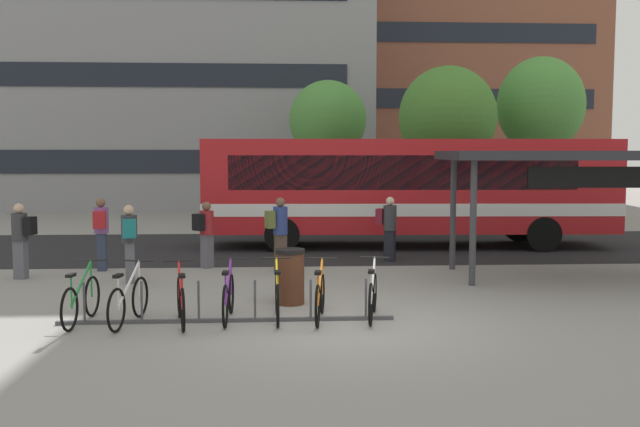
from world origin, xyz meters
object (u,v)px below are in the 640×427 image
at_px(street_tree_0, 448,117).
at_px(street_tree_1, 541,105).
at_px(city_bus, 410,188).
at_px(parked_bicycle_white_6, 373,296).
at_px(commuter_olive_pack_5, 279,229).
at_px(parked_bicycle_green_0, 81,301).
at_px(parked_bicycle_yellow_4, 277,297).
at_px(parked_bicycle_purple_3, 228,298).
at_px(commuter_black_pack_2, 21,235).
at_px(commuter_red_pack_1, 101,229).
at_px(street_tree_2, 328,120).
at_px(parked_bicycle_red_2, 181,301).
at_px(commuter_maroon_pack_4, 389,224).
at_px(parked_bicycle_orange_5, 320,298).
at_px(trash_bin, 290,276).
at_px(parked_bicycle_white_1, 129,301).
at_px(commuter_black_pack_3, 206,230).
at_px(commuter_teal_pack_0, 129,238).
at_px(transit_shelter, 598,159).

relative_size(street_tree_0, street_tree_1, 0.90).
bearing_deg(city_bus, street_tree_1, 49.73).
bearing_deg(parked_bicycle_white_6, city_bus, -3.19).
bearing_deg(commuter_olive_pack_5, street_tree_1, 27.15).
height_order(parked_bicycle_green_0, street_tree_0, street_tree_0).
xyz_separation_m(parked_bicycle_yellow_4, street_tree_0, (6.30, 14.34, 3.75)).
xyz_separation_m(parked_bicycle_purple_3, commuter_black_pack_2, (-4.89, 4.19, 0.59)).
height_order(commuter_olive_pack_5, street_tree_0, street_tree_0).
height_order(commuter_red_pack_1, street_tree_2, street_tree_2).
xyz_separation_m(parked_bicycle_red_2, commuter_red_pack_1, (-2.63, 5.41, 0.62)).
xyz_separation_m(commuter_red_pack_1, commuter_black_pack_2, (-1.50, -0.98, -0.03)).
relative_size(commuter_black_pack_2, commuter_maroon_pack_4, 1.01).
distance_m(parked_bicycle_orange_5, street_tree_0, 15.90).
bearing_deg(parked_bicycle_yellow_4, parked_bicycle_purple_3, 88.62).
height_order(parked_bicycle_green_0, trash_bin, trash_bin).
xyz_separation_m(parked_bicycle_white_1, street_tree_2, (4.52, 18.60, 3.83)).
distance_m(trash_bin, street_tree_1, 18.71).
bearing_deg(commuter_maroon_pack_4, parked_bicycle_orange_5, -82.15).
xyz_separation_m(commuter_black_pack_3, commuter_olive_pack_5, (1.79, -0.55, 0.08)).
distance_m(commuter_red_pack_1, street_tree_2, 15.01).
bearing_deg(trash_bin, parked_bicycle_red_2, -140.81).
relative_size(parked_bicycle_yellow_4, street_tree_2, 0.29).
bearing_deg(commuter_red_pack_1, commuter_black_pack_2, 117.31).
distance_m(parked_bicycle_yellow_4, parked_bicycle_white_6, 1.62).
xyz_separation_m(commuter_olive_pack_5, street_tree_0, (6.27, 9.45, 3.12)).
relative_size(commuter_teal_pack_0, street_tree_1, 0.25).
height_order(parked_bicycle_green_0, parked_bicycle_yellow_4, same).
bearing_deg(city_bus, parked_bicycle_white_1, -121.99).
distance_m(transit_shelter, commuter_black_pack_2, 12.99).
height_order(parked_bicycle_purple_3, street_tree_0, street_tree_0).
height_order(parked_bicycle_green_0, commuter_red_pack_1, commuter_red_pack_1).
height_order(parked_bicycle_yellow_4, commuter_black_pack_2, commuter_black_pack_2).
bearing_deg(parked_bicycle_red_2, parked_bicycle_green_0, 73.67).
relative_size(parked_bicycle_purple_3, commuter_red_pack_1, 0.99).
bearing_deg(parked_bicycle_white_1, parked_bicycle_white_6, -77.94).
relative_size(commuter_red_pack_1, street_tree_1, 0.26).
bearing_deg(commuter_maroon_pack_4, parked_bicycle_white_6, -74.68).
relative_size(parked_bicycle_red_2, commuter_teal_pack_0, 1.00).
bearing_deg(commuter_teal_pack_0, street_tree_0, -53.87).
relative_size(parked_bicycle_purple_3, street_tree_2, 0.29).
bearing_deg(parked_bicycle_purple_3, trash_bin, -39.01).
xyz_separation_m(parked_bicycle_white_1, commuter_teal_pack_0, (-0.76, 3.72, 0.59)).
height_order(commuter_black_pack_3, commuter_maroon_pack_4, commuter_maroon_pack_4).
height_order(parked_bicycle_orange_5, parked_bicycle_white_6, same).
xyz_separation_m(parked_bicycle_white_1, commuter_maroon_pack_4, (5.28, 6.44, 0.58)).
bearing_deg(commuter_maroon_pack_4, commuter_black_pack_2, -139.91).
bearing_deg(street_tree_0, commuter_black_pack_3, -132.16).
bearing_deg(street_tree_2, commuter_maroon_pack_4, -86.43).
distance_m(parked_bicycle_orange_5, street_tree_2, 18.93).
distance_m(parked_bicycle_red_2, parked_bicycle_purple_3, 0.79).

